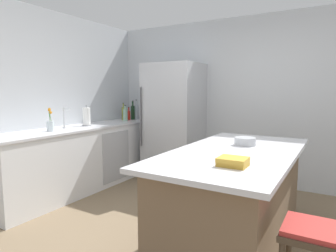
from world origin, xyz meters
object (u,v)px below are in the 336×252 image
refrigerator (174,122)px  sink_faucet (65,117)px  paper_towel_roll (87,117)px  hot_sauce_bottle (129,115)px  olive_oil_bottle (123,113)px  gin_bottle (125,115)px  soda_bottle (136,112)px  kitchen_island (234,197)px  cookbook_stack (233,162)px  wine_bottle (133,112)px  flower_vase (50,124)px  bar_stool (313,245)px  mixing_bowl (245,141)px

refrigerator → sink_faucet: 1.72m
paper_towel_roll → hot_sauce_bottle: paper_towel_roll is taller
olive_oil_bottle → gin_bottle: 0.16m
refrigerator → soda_bottle: 0.93m
sink_faucet → soda_bottle: (0.05, 1.61, -0.02)m
soda_bottle → kitchen_island: bearing=-35.7°
hot_sauce_bottle → gin_bottle: (0.06, -0.18, 0.02)m
cookbook_stack → soda_bottle: bearing=138.4°
sink_faucet → wine_bottle: (0.04, 1.51, -0.02)m
olive_oil_bottle → wine_bottle: bearing=71.0°
refrigerator → wine_bottle: refrigerator is taller
soda_bottle → flower_vase: bearing=-88.8°
kitchen_island → bar_stool: (0.72, -0.72, 0.07)m
olive_oil_bottle → bar_stool: bearing=-34.0°
wine_bottle → olive_oil_bottle: 0.20m
paper_towel_roll → olive_oil_bottle: 0.95m
bar_stool → wine_bottle: size_ratio=1.89×
olive_oil_bottle → gin_bottle: bearing=-38.8°
hot_sauce_bottle → paper_towel_roll: bearing=-89.5°
paper_towel_roll → wine_bottle: (-0.00, 1.14, 0.00)m
kitchen_island → paper_towel_roll: (-2.48, 0.54, 0.61)m
olive_oil_bottle → hot_sauce_bottle: bearing=53.2°
paper_towel_roll → hot_sauce_bottle: bearing=90.5°
kitchen_island → gin_bottle: size_ratio=7.43×
paper_towel_roll → cookbook_stack: size_ratio=1.48×
cookbook_stack → kitchen_island: bearing=105.6°
flower_vase → olive_oil_bottle: 1.63m
soda_bottle → gin_bottle: size_ratio=1.30×
bar_stool → wine_bottle: wine_bottle is taller
olive_oil_bottle → gin_bottle: (0.12, -0.10, -0.01)m
wine_bottle → soda_bottle: bearing=83.8°
soda_bottle → gin_bottle: soda_bottle is taller
bar_stool → hot_sauce_bottle: bearing=144.5°
refrigerator → hot_sauce_bottle: size_ratio=8.12×
flower_vase → olive_oil_bottle: (-0.12, 1.63, 0.03)m
refrigerator → cookbook_stack: bearing=-51.4°
soda_bottle → gin_bottle: 0.39m
refrigerator → flower_vase: (-0.86, -1.73, 0.08)m
flower_vase → gin_bottle: 1.53m
sink_faucet → cookbook_stack: bearing=-15.2°
hot_sauce_bottle → olive_oil_bottle: size_ratio=0.75×
wine_bottle → cookbook_stack: 3.46m
gin_bottle → wine_bottle: bearing=101.3°
sink_faucet → mixing_bowl: sink_faucet is taller
sink_faucet → flower_vase: size_ratio=0.98×
kitchen_island → wine_bottle: (-2.48, 1.68, 0.61)m
mixing_bowl → kitchen_island: bearing=-89.5°
hot_sauce_bottle → mixing_bowl: size_ratio=1.10×
olive_oil_bottle → kitchen_island: bearing=-30.3°
refrigerator → wine_bottle: size_ratio=5.52×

